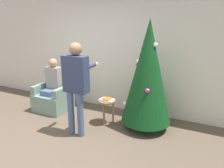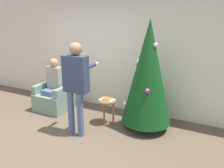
# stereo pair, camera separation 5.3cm
# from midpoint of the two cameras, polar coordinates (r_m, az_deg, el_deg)

# --- Properties ---
(ground_plane) EXTENTS (14.00, 14.00, 0.00)m
(ground_plane) POSITION_cam_midpoint_polar(r_m,az_deg,el_deg) (3.99, -17.16, -16.26)
(ground_plane) COLOR brown
(wall_back) EXTENTS (8.00, 0.06, 2.70)m
(wall_back) POSITION_cam_midpoint_polar(r_m,az_deg,el_deg) (5.23, -1.45, 8.31)
(wall_back) COLOR silver
(wall_back) RESTS_ON ground_plane
(christmas_tree) EXTENTS (0.97, 0.97, 2.14)m
(christmas_tree) POSITION_cam_midpoint_polar(r_m,az_deg,el_deg) (4.17, 9.72, 2.98)
(christmas_tree) COLOR brown
(christmas_tree) RESTS_ON ground_plane
(armchair) EXTENTS (0.76, 0.70, 0.94)m
(armchair) POSITION_cam_midpoint_polar(r_m,az_deg,el_deg) (5.44, -14.36, -3.05)
(armchair) COLOR gray
(armchair) RESTS_ON ground_plane
(person_seated) EXTENTS (0.36, 0.46, 1.23)m
(person_seated) POSITION_cam_midpoint_polar(r_m,az_deg,el_deg) (5.32, -14.83, 0.38)
(person_seated) COLOR #475B84
(person_seated) RESTS_ON ground_plane
(person_standing) EXTENTS (0.47, 0.57, 1.73)m
(person_standing) POSITION_cam_midpoint_polar(r_m,az_deg,el_deg) (3.97, -9.05, 0.85)
(person_standing) COLOR #475B84
(person_standing) RESTS_ON ground_plane
(side_stool) EXTENTS (0.37, 0.37, 0.51)m
(side_stool) POSITION_cam_midpoint_polar(r_m,az_deg,el_deg) (4.54, -0.97, -5.37)
(side_stool) COLOR olive
(side_stool) RESTS_ON ground_plane
(laptop) EXTENTS (0.30, 0.21, 0.02)m
(laptop) POSITION_cam_midpoint_polar(r_m,az_deg,el_deg) (4.50, -0.98, -4.13)
(laptop) COLOR silver
(laptop) RESTS_ON side_stool
(book) EXTENTS (0.16, 0.16, 0.02)m
(book) POSITION_cam_midpoint_polar(r_m,az_deg,el_deg) (4.49, -0.98, -3.87)
(book) COLOR orange
(book) RESTS_ON laptop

